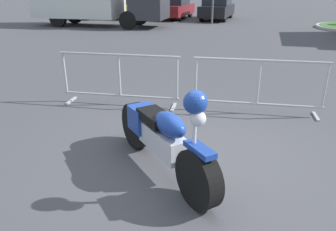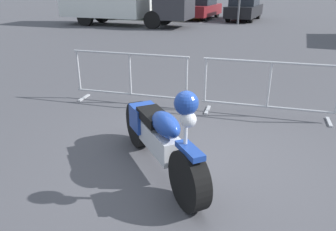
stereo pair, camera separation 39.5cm
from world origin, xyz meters
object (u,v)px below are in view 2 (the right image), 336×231
crowd_barrier_near (130,78)px  crowd_barrier_far (269,89)px  motorcycle (160,136)px  parked_car_black (244,9)px  parked_car_green (122,7)px  parked_car_yellow (162,7)px  parked_car_maroon (201,8)px

crowd_barrier_near → crowd_barrier_far: size_ratio=1.00×
motorcycle → crowd_barrier_near: (-1.38, 2.40, 0.04)m
motorcycle → parked_car_black: bearing=140.8°
motorcycle → crowd_barrier_far: motorcycle is taller
parked_car_green → parked_car_yellow: parked_car_yellow is taller
crowd_barrier_far → parked_car_green: (-10.28, 17.17, 0.13)m
parked_car_green → parked_car_maroon: 5.82m
motorcycle → parked_car_black: (-0.18, 19.70, 0.23)m
parked_car_green → parked_car_black: (8.72, 0.13, 0.06)m
crowd_barrier_near → parked_car_yellow: 18.22m
motorcycle → crowd_barrier_near: bearing=170.1°
motorcycle → parked_car_maroon: (-3.09, 19.77, 0.22)m
parked_car_black → crowd_barrier_far: bearing=-166.8°
crowd_barrier_near → parked_car_yellow: parked_car_yellow is taller
parked_car_maroon → parked_car_green: bearing=100.1°
crowd_barrier_far → parked_car_maroon: size_ratio=0.56×
motorcycle → crowd_barrier_far: (1.38, 2.40, 0.04)m
crowd_barrier_far → parked_car_black: (-1.55, 17.30, 0.18)m
parked_car_green → crowd_barrier_far: bearing=-141.0°
parked_car_green → parked_car_black: 8.72m
crowd_barrier_near → parked_car_yellow: bearing=104.7°
crowd_barrier_near → parked_car_black: size_ratio=0.55×
motorcycle → crowd_barrier_far: bearing=110.4°
parked_car_maroon → parked_car_black: bearing=-83.5°
parked_car_green → motorcycle: bearing=-147.5°
crowd_barrier_near → parked_car_maroon: (-1.71, 17.38, 0.17)m
parked_car_green → parked_car_black: bearing=-81.1°
motorcycle → parked_car_maroon: bearing=149.1°
motorcycle → parked_car_black: parked_car_black is taller
parked_car_yellow → parked_car_maroon: parked_car_yellow is taller
crowd_barrier_near → crowd_barrier_far: (2.75, 0.00, 0.00)m
parked_car_black → parked_car_maroon: bearing=96.5°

